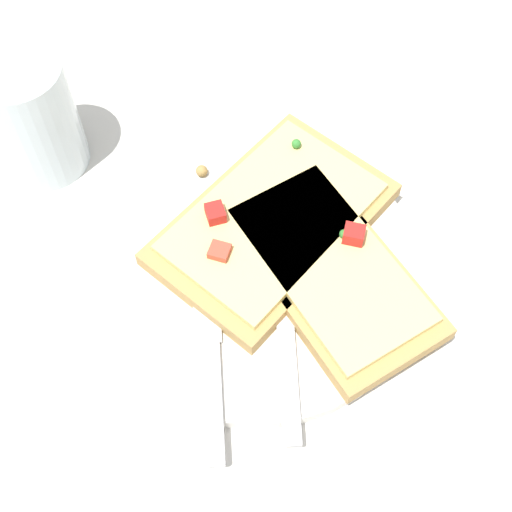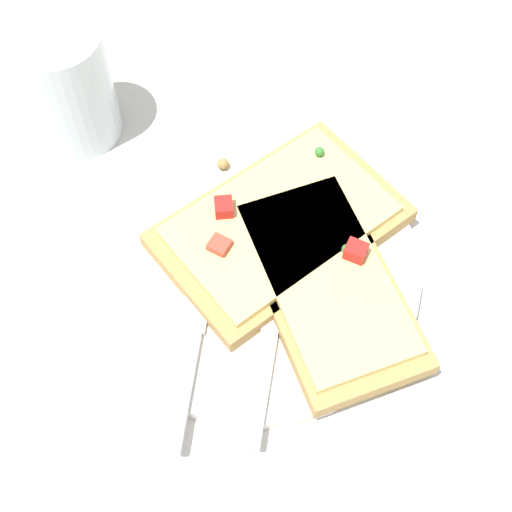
{
  "view_description": "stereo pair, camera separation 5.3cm",
  "coord_description": "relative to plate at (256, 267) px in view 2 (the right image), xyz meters",
  "views": [
    {
      "loc": [
        -0.2,
        -0.18,
        0.48
      ],
      "look_at": [
        0.0,
        0.0,
        0.02
      ],
      "focal_mm": 50.0,
      "sensor_mm": 36.0,
      "label": 1
    },
    {
      "loc": [
        -0.16,
        -0.22,
        0.48
      ],
      "look_at": [
        0.0,
        0.0,
        0.02
      ],
      "focal_mm": 50.0,
      "sensor_mm": 36.0,
      "label": 2
    }
  ],
  "objects": [
    {
      "name": "fork",
      "position": [
        -0.0,
        -0.03,
        0.01
      ],
      "size": [
        0.16,
        0.16,
        0.01
      ],
      "rotation": [
        0.0,
        0.0,
        7.07
      ],
      "color": "silver",
      "rests_on": "plate"
    },
    {
      "name": "ground_plane",
      "position": [
        0.0,
        0.0,
        -0.01
      ],
      "size": [
        4.0,
        4.0,
        0.0
      ],
      "primitive_type": "plane",
      "color": "beige"
    },
    {
      "name": "pizza_slice_corner",
      "position": [
        0.03,
        -0.05,
        0.02
      ],
      "size": [
        0.14,
        0.2,
        0.03
      ],
      "rotation": [
        0.0,
        0.0,
        1.3
      ],
      "color": "tan",
      "rests_on": "plate"
    },
    {
      "name": "drinking_glass",
      "position": [
        -0.04,
        0.2,
        0.05
      ],
      "size": [
        0.07,
        0.07,
        0.1
      ],
      "color": "silver",
      "rests_on": "ground"
    },
    {
      "name": "pizza_slice_main",
      "position": [
        0.03,
        0.01,
        0.02
      ],
      "size": [
        0.19,
        0.12,
        0.03
      ],
      "rotation": [
        0.0,
        0.0,
        3.19
      ],
      "color": "tan",
      "rests_on": "plate"
    },
    {
      "name": "plate",
      "position": [
        0.0,
        0.0,
        0.0
      ],
      "size": [
        0.25,
        0.25,
        0.01
      ],
      "color": "silver",
      "rests_on": "ground"
    },
    {
      "name": "crumb_scatter",
      "position": [
        0.02,
        -0.01,
        0.01
      ],
      "size": [
        0.04,
        0.18,
        0.01
      ],
      "color": "#A8864A",
      "rests_on": "plate"
    },
    {
      "name": "knife",
      "position": [
        -0.07,
        -0.01,
        0.01
      ],
      "size": [
        0.17,
        0.18,
        0.01
      ],
      "rotation": [
        0.0,
        0.0,
        7.1
      ],
      "color": "silver",
      "rests_on": "plate"
    }
  ]
}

